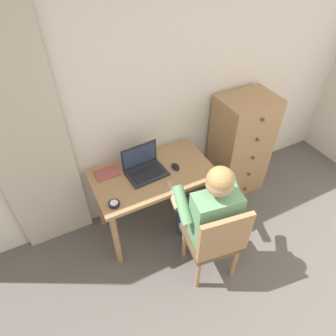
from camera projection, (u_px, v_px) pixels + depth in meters
wall_back at (163, 92)px, 2.60m from camera, size 4.80×0.05×2.50m
curtain_panel at (29, 149)px, 2.27m from camera, size 0.60×0.03×2.18m
desk at (153, 182)px, 2.69m from camera, size 1.07×0.61×0.71m
dresser at (240, 146)px, 3.14m from camera, size 0.55×0.45×1.13m
chair at (216, 240)px, 2.37m from camera, size 0.47×0.46×0.87m
person_seated at (208, 208)px, 2.37m from camera, size 0.58×0.62×1.19m
laptop at (144, 167)px, 2.60m from camera, size 0.36×0.28×0.24m
computer_mouse at (176, 167)px, 2.66m from camera, size 0.06×0.10×0.03m
desk_clock at (114, 204)px, 2.33m from camera, size 0.09×0.09×0.03m
notebook_pad at (107, 173)px, 2.61m from camera, size 0.21×0.15×0.01m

